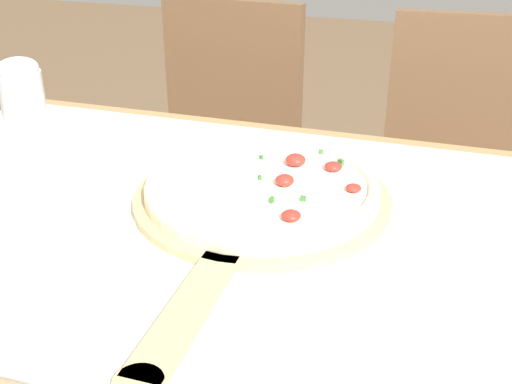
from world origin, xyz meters
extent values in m
cube|color=#A87F51|center=(0.00, 0.00, 0.74)|extent=(1.28, 0.88, 0.03)
cylinder|color=#A87F51|center=(-0.59, 0.39, 0.36)|extent=(0.06, 0.06, 0.73)
cube|color=silver|center=(0.00, 0.00, 0.76)|extent=(1.20, 0.80, 0.00)
cylinder|color=tan|center=(0.02, 0.12, 0.77)|extent=(0.38, 0.38, 0.01)
cube|color=tan|center=(0.02, -0.16, 0.77)|extent=(0.04, 0.24, 0.01)
cylinder|color=beige|center=(0.02, 0.12, 0.78)|extent=(0.34, 0.34, 0.02)
torus|color=beige|center=(0.02, 0.12, 0.79)|extent=(0.34, 0.34, 0.02)
cylinder|color=white|center=(0.02, 0.12, 0.79)|extent=(0.30, 0.30, 0.00)
ellipsoid|color=red|center=(0.05, 0.12, 0.80)|extent=(0.03, 0.03, 0.02)
ellipsoid|color=red|center=(0.11, 0.19, 0.80)|extent=(0.03, 0.03, 0.01)
ellipsoid|color=red|center=(0.15, 0.13, 0.80)|extent=(0.02, 0.02, 0.01)
ellipsoid|color=red|center=(0.09, 0.03, 0.80)|extent=(0.03, 0.03, 0.01)
ellipsoid|color=red|center=(0.05, 0.20, 0.80)|extent=(0.03, 0.03, 0.02)
cube|color=#387533|center=(0.05, 0.07, 0.80)|extent=(0.01, 0.01, 0.01)
cube|color=#387533|center=(0.05, 0.12, 0.79)|extent=(0.01, 0.01, 0.01)
cube|color=#387533|center=(-0.01, 0.20, 0.79)|extent=(0.01, 0.01, 0.01)
cube|color=#387533|center=(0.01, 0.13, 0.79)|extent=(0.01, 0.01, 0.01)
cube|color=#387533|center=(0.12, 0.22, 0.80)|extent=(0.01, 0.01, 0.01)
cube|color=#387533|center=(0.09, 0.08, 0.79)|extent=(0.01, 0.00, 0.01)
cube|color=#387533|center=(0.08, 0.25, 0.79)|extent=(0.01, 0.01, 0.01)
cube|color=brown|center=(-0.30, 0.69, 0.45)|extent=(0.43, 0.43, 0.02)
cube|color=brown|center=(-0.29, 0.87, 0.69)|extent=(0.38, 0.06, 0.44)
cylinder|color=brown|center=(-0.47, 0.54, 0.22)|extent=(0.04, 0.04, 0.44)
cylinder|color=brown|center=(-0.16, 0.52, 0.22)|extent=(0.04, 0.04, 0.44)
cylinder|color=brown|center=(-0.45, 0.86, 0.22)|extent=(0.04, 0.04, 0.44)
cylinder|color=brown|center=(-0.13, 0.84, 0.22)|extent=(0.04, 0.04, 0.44)
cube|color=brown|center=(0.32, 0.69, 0.45)|extent=(0.43, 0.43, 0.02)
cube|color=brown|center=(0.31, 0.87, 0.69)|extent=(0.38, 0.07, 0.44)
cylinder|color=brown|center=(0.17, 0.52, 0.22)|extent=(0.04, 0.04, 0.44)
cylinder|color=brown|center=(0.15, 0.84, 0.22)|extent=(0.04, 0.04, 0.44)
cylinder|color=brown|center=(0.47, 0.87, 0.22)|extent=(0.04, 0.04, 0.44)
cylinder|color=#B2B7BC|center=(-0.52, 0.31, 0.81)|extent=(0.08, 0.08, 0.09)
ellipsoid|color=white|center=(-0.52, 0.31, 0.86)|extent=(0.08, 0.08, 0.04)
camera|label=1|loc=(0.26, -0.68, 1.20)|focal=45.00mm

